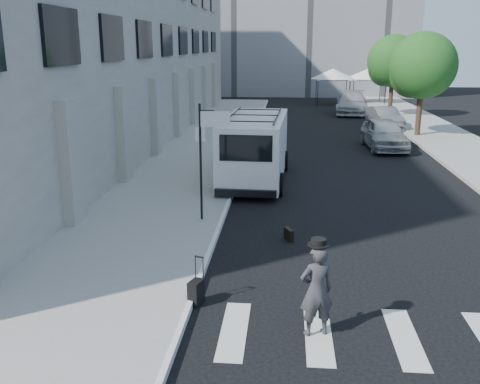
% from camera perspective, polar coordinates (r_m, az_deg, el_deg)
% --- Properties ---
extents(ground, '(120.00, 120.00, 0.00)m').
position_cam_1_polar(ground, '(13.20, 5.03, -8.18)').
color(ground, black).
rests_on(ground, ground).
extents(sidewalk_left, '(4.50, 48.00, 0.15)m').
position_cam_1_polar(sidewalk_left, '(28.88, -3.36, 5.03)').
color(sidewalk_left, gray).
rests_on(sidewalk_left, ground).
extents(sidewalk_right, '(4.00, 56.00, 0.15)m').
position_cam_1_polar(sidewalk_right, '(33.77, 20.67, 5.59)').
color(sidewalk_right, gray).
rests_on(sidewalk_right, ground).
extents(building_left, '(10.00, 44.00, 12.00)m').
position_cam_1_polar(building_left, '(32.20, -16.40, 16.13)').
color(building_left, gray).
rests_on(building_left, ground).
extents(sign_pole, '(1.03, 0.07, 3.50)m').
position_cam_1_polar(sign_pole, '(15.69, -3.41, 5.78)').
color(sign_pole, black).
rests_on(sign_pole, sidewalk_left).
extents(tree_near, '(3.80, 3.83, 6.03)m').
position_cam_1_polar(tree_near, '(33.16, 18.69, 12.40)').
color(tree_near, black).
rests_on(tree_near, ground).
extents(tree_far, '(3.80, 3.83, 6.03)m').
position_cam_1_polar(tree_far, '(41.97, 15.85, 13.09)').
color(tree_far, black).
rests_on(tree_far, ground).
extents(tent_left, '(4.00, 4.00, 3.20)m').
position_cam_1_polar(tent_left, '(50.33, 9.90, 12.29)').
color(tent_left, black).
rests_on(tent_left, ground).
extents(tent_right, '(4.00, 4.00, 3.20)m').
position_cam_1_polar(tent_right, '(51.19, 13.51, 12.15)').
color(tent_right, black).
rests_on(tent_right, ground).
extents(businessman, '(0.76, 0.62, 1.80)m').
position_cam_1_polar(businessman, '(10.12, 8.17, -10.37)').
color(businessman, '#363638').
rests_on(businessman, ground).
extents(briefcase, '(0.28, 0.45, 0.34)m').
position_cam_1_polar(briefcase, '(15.00, 5.22, -4.54)').
color(briefcase, black).
rests_on(briefcase, ground).
extents(suitcase, '(0.34, 0.42, 1.02)m').
position_cam_1_polar(suitcase, '(11.42, -4.71, -10.61)').
color(suitcase, black).
rests_on(suitcase, ground).
extents(cargo_van, '(2.65, 6.96, 2.56)m').
position_cam_1_polar(cargo_van, '(21.35, 1.65, 4.75)').
color(cargo_van, white).
rests_on(cargo_van, ground).
extents(parked_car_a, '(2.14, 4.80, 1.60)m').
position_cam_1_polar(parked_car_a, '(29.02, 15.14, 6.03)').
color(parked_car_a, '#9FA2A6').
rests_on(parked_car_a, ground).
extents(parked_car_b, '(2.02, 4.35, 1.38)m').
position_cam_1_polar(parked_car_b, '(36.39, 15.18, 7.66)').
color(parked_car_b, slate).
rests_on(parked_car_b, ground).
extents(parked_car_c, '(3.06, 6.08, 1.69)m').
position_cam_1_polar(parked_car_c, '(43.54, 11.86, 9.27)').
color(parked_car_c, '#ADAFB6').
rests_on(parked_car_c, ground).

